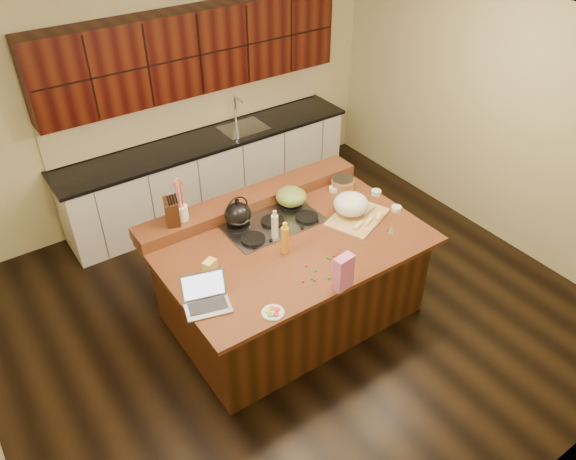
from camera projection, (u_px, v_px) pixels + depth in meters
room at (291, 200)px, 4.85m from camera, size 5.52×5.02×2.72m
island at (291, 277)px, 5.38m from camera, size 2.40×1.60×0.92m
back_ledge at (251, 199)px, 5.53m from camera, size 2.40×0.30×0.12m
cooktop at (273, 223)px, 5.30m from camera, size 0.92×0.52×0.05m
back_counter at (205, 134)px, 6.68m from camera, size 3.70×0.66×2.40m
kettle at (238, 214)px, 5.16m from camera, size 0.30×0.30×0.22m
green_bowl at (291, 197)px, 5.45m from camera, size 0.33×0.33×0.17m
laptop at (206, 297)px, 4.41m from camera, size 0.42×0.37×0.25m
oil_bottle at (285, 240)px, 4.88m from camera, size 0.08×0.08×0.27m
vinegar_bottle at (275, 227)px, 5.05m from camera, size 0.08×0.08×0.25m
wooden_tray at (353, 207)px, 5.35m from camera, size 0.69×0.61×0.23m
ramekin_a at (396, 209)px, 5.47m from camera, size 0.11×0.11×0.04m
ramekin_b at (376, 192)px, 5.71m from camera, size 0.13×0.13×0.04m
ramekin_c at (334, 189)px, 5.76m from camera, size 0.10×0.10×0.04m
strainer_bowl at (343, 184)px, 5.80m from camera, size 0.27×0.27×0.09m
kitchen_timer at (392, 228)px, 5.19m from camera, size 0.11×0.11×0.07m
pink_bag at (343, 272)px, 4.50m from camera, size 0.18×0.11×0.31m
candy_plate at (273, 313)px, 4.35m from camera, size 0.22×0.22×0.01m
package_box at (210, 268)px, 4.67m from camera, size 0.13×0.12×0.16m
utensil_crock at (182, 213)px, 5.12m from camera, size 0.13×0.13×0.14m
knife_block at (172, 212)px, 5.05m from camera, size 0.17×0.22×0.24m
gumdrop_0 at (315, 280)px, 4.64m from camera, size 0.02×0.02×0.02m
gumdrop_1 at (316, 270)px, 4.75m from camera, size 0.02×0.02×0.02m
gumdrop_2 at (341, 266)px, 4.80m from camera, size 0.02×0.02×0.02m
gumdrop_3 at (329, 278)px, 4.67m from camera, size 0.02×0.02×0.02m
gumdrop_4 at (338, 255)px, 4.91m from camera, size 0.02×0.02×0.02m
gumdrop_5 at (330, 258)px, 4.88m from camera, size 0.02×0.02×0.02m
gumdrop_6 at (303, 281)px, 4.64m from camera, size 0.02×0.02×0.02m
gumdrop_7 at (343, 267)px, 4.79m from camera, size 0.02×0.02×0.02m
gumdrop_8 at (338, 253)px, 4.94m from camera, size 0.02×0.02×0.02m
gumdrop_9 at (312, 279)px, 4.66m from camera, size 0.02×0.02×0.02m
gumdrop_10 at (306, 266)px, 4.80m from camera, size 0.02×0.02×0.02m
gumdrop_11 at (327, 257)px, 4.89m from camera, size 0.02×0.02×0.02m
gumdrop_12 at (334, 256)px, 4.90m from camera, size 0.02×0.02×0.02m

